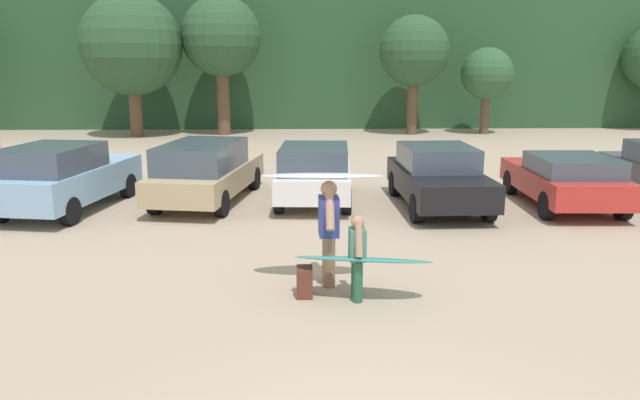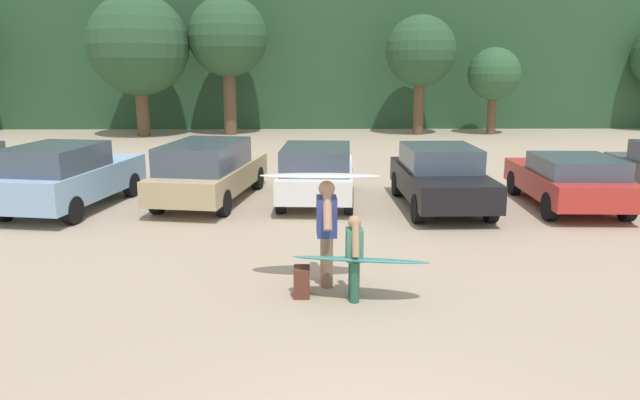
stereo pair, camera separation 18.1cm
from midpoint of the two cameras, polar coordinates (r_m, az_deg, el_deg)
The scene contains 15 objects.
hillside_ridge at distance 38.31m, azimuth 0.13°, elevation 13.67°, with size 108.00×12.00×8.05m, color #284C2D.
tree_ridge_back at distance 30.33m, azimuth -16.58°, elevation 13.82°, with size 4.72×4.72×6.64m.
tree_far_right at distance 30.14m, azimuth -8.52°, elevation 14.89°, with size 3.80×3.80×6.58m.
tree_left at distance 30.21m, azimuth 9.64°, elevation 13.62°, with size 3.37×3.37×5.70m.
tree_right at distance 31.15m, azimuth 16.25°, elevation 11.28°, with size 2.53×2.53×4.20m.
parked_car_sky_blue at distance 15.59m, azimuth -22.43°, elevation 2.15°, with size 2.53×4.56×1.61m.
parked_car_tan at distance 15.47m, azimuth -10.09°, elevation 2.80°, with size 2.53×4.96×1.55m.
parked_car_white at distance 15.15m, azimuth 0.07°, elevation 2.65°, with size 2.00×4.18×1.48m.
parked_car_black at distance 14.93m, azimuth 11.61°, elevation 2.20°, with size 1.92×4.28×1.49m.
parked_car_red at distance 15.83m, azimuth 22.70°, elevation 1.82°, with size 2.04×4.21×1.31m.
person_adult at distance 9.49m, azimuth 1.18°, elevation -2.50°, with size 0.32×0.86×1.68m.
person_child at distance 8.93m, azimuth 3.83°, elevation -4.97°, with size 0.25×0.59×1.29m.
surfboard_white at distance 9.19m, azimuth 0.56°, elevation 2.31°, with size 1.86×0.59×0.11m.
surfboard_teal at distance 8.97m, azimuth 4.39°, elevation -5.64°, with size 2.10×0.89×0.22m.
backpack_dropped at distance 9.20m, azimuth -1.16°, elevation -7.72°, with size 0.24×0.34×0.45m.
Camera 2 is at (-0.56, -4.49, 3.45)m, focal length 33.94 mm.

